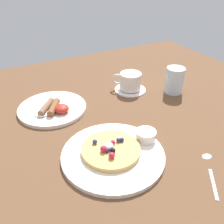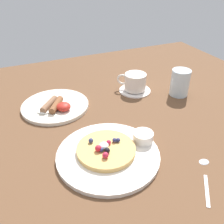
{
  "view_description": "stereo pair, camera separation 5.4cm",
  "coord_description": "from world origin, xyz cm",
  "views": [
    {
      "loc": [
        -30.22,
        -59.22,
        46.21
      ],
      "look_at": [
        1.14,
        -1.07,
        4.0
      ],
      "focal_mm": 39.81,
      "sensor_mm": 36.0,
      "label": 1
    },
    {
      "loc": [
        -25.34,
        -61.6,
        46.21
      ],
      "look_at": [
        1.14,
        -1.07,
        4.0
      ],
      "focal_mm": 39.81,
      "sensor_mm": 36.0,
      "label": 2
    }
  ],
  "objects": [
    {
      "name": "ground_plane",
      "position": [
        0.0,
        0.0,
        -1.5
      ],
      "size": [
        151.69,
        124.27,
        3.0
      ],
      "primitive_type": "cube",
      "color": "brown"
    },
    {
      "name": "pancake_plate",
      "position": [
        -6.28,
        -15.34,
        0.6
      ],
      "size": [
        27.71,
        27.71,
        1.21
      ],
      "primitive_type": "cylinder",
      "color": "white",
      "rests_on": "ground_plane"
    },
    {
      "name": "pancake_with_berries",
      "position": [
        -6.54,
        -14.58,
        2.0
      ],
      "size": [
        15.92,
        15.92,
        3.07
      ],
      "color": "tan",
      "rests_on": "pancake_plate"
    },
    {
      "name": "syrup_ramekin",
      "position": [
        4.78,
        -14.62,
        2.68
      ],
      "size": [
        5.77,
        5.77,
        2.87
      ],
      "color": "white",
      "rests_on": "pancake_plate"
    },
    {
      "name": "breakfast_plate",
      "position": [
        -13.56,
        15.61,
        0.61
      ],
      "size": [
        23.52,
        23.52,
        1.22
      ],
      "primitive_type": "cylinder",
      "color": "white",
      "rests_on": "ground_plane"
    },
    {
      "name": "fried_breakfast",
      "position": [
        -14.04,
        12.67,
        2.3
      ],
      "size": [
        11.13,
        10.49,
        2.82
      ],
      "color": "brown",
      "rests_on": "breakfast_plate"
    },
    {
      "name": "coffee_saucer",
      "position": [
        18.24,
        15.33,
        0.43
      ],
      "size": [
        12.45,
        12.45,
        0.85
      ],
      "primitive_type": "cylinder",
      "color": "white",
      "rests_on": "ground_plane"
    },
    {
      "name": "coffee_cup",
      "position": [
        18.11,
        15.44,
        4.18
      ],
      "size": [
        10.18,
        9.14,
        6.43
      ],
      "color": "white",
      "rests_on": "coffee_saucer"
    },
    {
      "name": "teaspoon",
      "position": [
        13.83,
        -30.33,
        0.24
      ],
      "size": [
        10.45,
        12.76,
        0.6
      ],
      "color": "silver",
      "rests_on": "ground_plane"
    },
    {
      "name": "water_glass",
      "position": [
        32.41,
        6.1,
        5.03
      ],
      "size": [
        7.08,
        7.08,
        10.07
      ],
      "primitive_type": "cylinder",
      "color": "silver",
      "rests_on": "ground_plane"
    }
  ]
}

